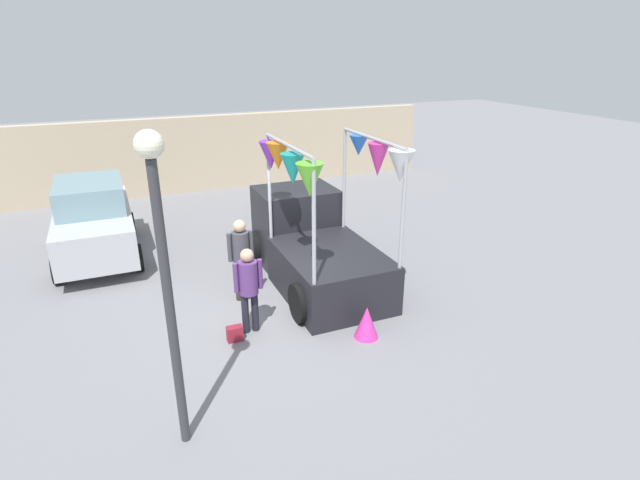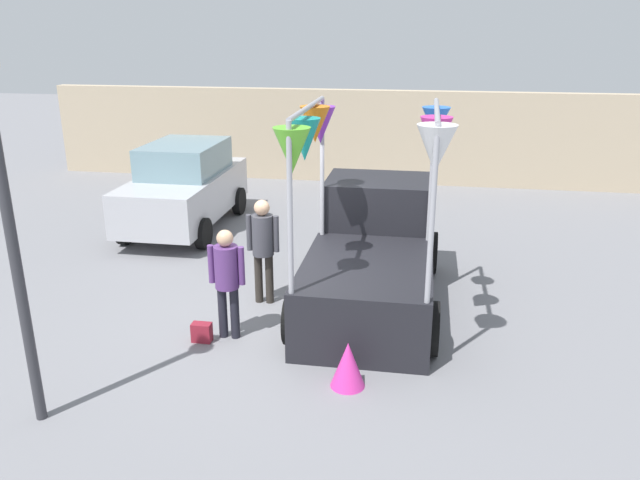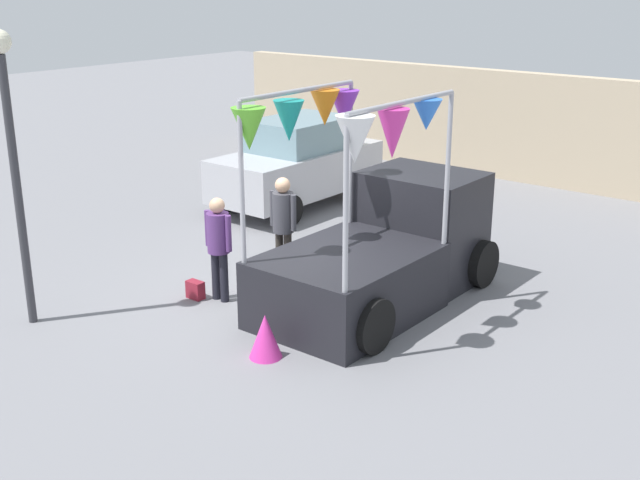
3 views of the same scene
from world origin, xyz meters
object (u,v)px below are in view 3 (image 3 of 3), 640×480
Objects in this scene: vendor_truck at (386,241)px; parked_car at (298,162)px; person_customer at (218,239)px; street_lamp at (11,140)px; person_vendor at (283,219)px; folded_kite_bundle_magenta at (265,336)px; handbag at (195,290)px.

vendor_truck reaches higher than parked_car.
vendor_truck is 2.55m from person_customer.
vendor_truck is 1.00× the size of street_lamp.
vendor_truck is at bearing 48.96° from street_lamp.
vendor_truck is 2.39× the size of person_vendor.
parked_car is 7.35m from folded_kite_bundle_magenta.
person_vendor reaches higher than handbag.
person_vendor is at bearing -53.02° from parked_car.
handbag is (-2.25, -1.89, -0.77)m from vendor_truck.
person_customer is at bearing 29.74° from handbag.
street_lamp is 4.33m from folded_kite_bundle_magenta.
folded_kite_bundle_magenta is at bearing -28.61° from person_customer.
person_customer is 0.93m from handbag.
person_vendor is at bearing 69.43° from handbag.
person_vendor is at bearing 81.07° from person_customer.
handbag is 3.48m from street_lamp.
street_lamp is at bearing -159.63° from folded_kite_bundle_magenta.
person_customer is 2.72× the size of folded_kite_bundle_magenta.
parked_car is at bearing 144.30° from vendor_truck.
street_lamp reaches higher than parked_car.
parked_car is 7.40m from street_lamp.
parked_car is at bearing 126.98° from person_vendor.
street_lamp is at bearing -124.22° from person_customer.
vendor_truck is 14.73× the size of handbag.
folded_kite_bundle_magenta is at bearing 20.37° from street_lamp.
folded_kite_bundle_magenta is at bearing -53.37° from parked_car.
parked_car reaches higher than handbag.
street_lamp is (-1.74, -3.53, 1.62)m from person_vendor.
parked_car is 4.51m from person_vendor.
parked_car is at bearing 117.34° from person_customer.
vendor_truck is 5.54m from street_lamp.
parked_car is 2.45× the size of person_customer.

